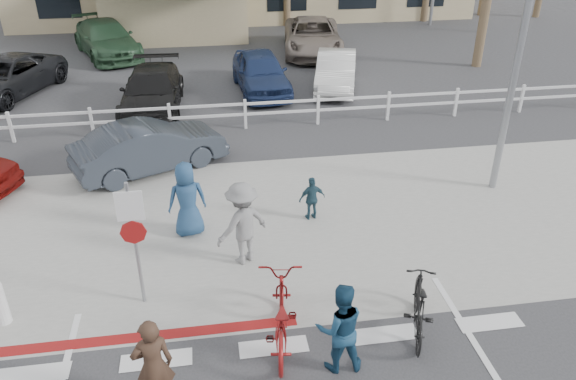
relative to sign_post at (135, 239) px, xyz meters
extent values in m
plane|color=#333335|center=(2.30, -2.20, -1.45)|extent=(140.00, 140.00, 0.00)
cube|color=gray|center=(2.30, 2.30, -1.44)|extent=(22.00, 7.00, 0.01)
cube|color=#333335|center=(2.30, 6.30, -1.45)|extent=(40.00, 5.00, 0.01)
cube|color=#333335|center=(2.30, 15.80, -1.45)|extent=(50.00, 16.00, 0.01)
cube|color=maroon|center=(-0.70, -1.00, -1.44)|extent=(7.00, 0.25, 0.02)
imported|color=maroon|center=(2.45, -1.42, -0.87)|extent=(1.09, 2.31, 1.16)
imported|color=#3D281D|center=(0.39, -2.53, -0.61)|extent=(0.69, 0.53, 1.68)
imported|color=black|center=(4.90, -1.56, -0.90)|extent=(1.06, 1.89, 1.09)
imported|color=navy|center=(3.31, -2.17, -0.62)|extent=(0.82, 0.65, 1.65)
imported|color=gray|center=(2.02, 1.04, -0.53)|extent=(1.38, 1.19, 1.85)
imported|color=#234352|center=(3.77, 2.49, -0.90)|extent=(0.68, 0.38, 1.10)
imported|color=navy|center=(0.88, 2.29, -0.56)|extent=(0.95, 0.71, 1.77)
imported|color=#292F38|center=(-0.16, 5.75, -0.76)|extent=(4.41, 3.08, 1.38)
imported|color=black|center=(-5.86, 12.91, -0.74)|extent=(4.12, 5.60, 1.41)
imported|color=black|center=(-0.36, 10.45, -0.74)|extent=(2.20, 4.99, 1.42)
imported|color=navy|center=(3.61, 11.91, -0.69)|extent=(2.11, 4.58, 1.52)
imported|color=silver|center=(6.53, 11.87, -0.76)|extent=(2.49, 4.39, 1.37)
imported|color=#2D4F34|center=(-2.80, 18.00, -0.67)|extent=(3.95, 5.78, 1.55)
imported|color=slate|center=(6.61, 17.00, -0.68)|extent=(3.34, 5.88, 1.55)
camera|label=1|loc=(1.44, -8.77, 5.67)|focal=35.00mm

